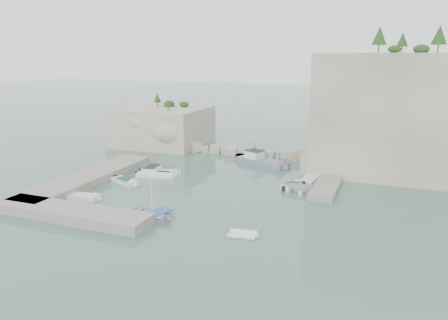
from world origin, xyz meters
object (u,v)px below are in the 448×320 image
(tender_east_a, at_px, (301,192))
(motorboat_e, at_px, (84,199))
(inflatable_dinghy, at_px, (243,236))
(tender_east_b, at_px, (292,188))
(motorboat_c, at_px, (125,183))
(rowboat, at_px, (153,219))
(motorboat_a, at_px, (160,174))
(tender_east_d, at_px, (319,173))
(motorboat_b, at_px, (156,176))
(work_boat, at_px, (263,165))
(tender_east_c, at_px, (310,181))

(tender_east_a, bearing_deg, motorboat_e, 117.74)
(inflatable_dinghy, distance_m, tender_east_b, 17.00)
(motorboat_c, bearing_deg, rowboat, -23.47)
(motorboat_a, bearing_deg, tender_east_b, -9.68)
(rowboat, distance_m, tender_east_d, 28.09)
(motorboat_b, relative_size, rowboat, 1.09)
(motorboat_a, xyz_separation_m, tender_east_b, (19.26, 0.45, 0.00))
(motorboat_e, height_order, work_boat, work_boat)
(motorboat_e, bearing_deg, tender_east_c, 28.46)
(rowboat, bearing_deg, motorboat_e, 87.92)
(motorboat_a, bearing_deg, motorboat_c, -120.88)
(motorboat_c, xyz_separation_m, tender_east_c, (22.92, 9.92, 0.00))
(tender_east_a, height_order, tender_east_c, tender_east_a)
(rowboat, bearing_deg, motorboat_b, 40.40)
(motorboat_b, height_order, inflatable_dinghy, motorboat_b)
(motorboat_a, relative_size, tender_east_b, 1.52)
(motorboat_e, height_order, tender_east_d, tender_east_d)
(motorboat_e, height_order, rowboat, rowboat)
(rowboat, height_order, tender_east_c, rowboat)
(tender_east_d, bearing_deg, tender_east_a, 177.47)
(motorboat_a, relative_size, tender_east_d, 1.26)
(motorboat_b, xyz_separation_m, motorboat_a, (-0.13, 1.40, 0.00))
(motorboat_c, relative_size, tender_east_b, 1.15)
(tender_east_a, relative_size, tender_east_c, 0.66)
(motorboat_c, distance_m, work_boat, 21.76)
(motorboat_a, relative_size, inflatable_dinghy, 2.17)
(tender_east_b, bearing_deg, tender_east_a, -114.34)
(work_boat, bearing_deg, tender_east_d, 11.76)
(motorboat_e, height_order, motorboat_a, motorboat_a)
(motorboat_e, relative_size, motorboat_a, 0.67)
(motorboat_a, relative_size, work_boat, 0.67)
(tender_east_a, height_order, tender_east_d, same)
(work_boat, bearing_deg, motorboat_c, -109.13)
(motorboat_a, distance_m, tender_east_d, 23.14)
(tender_east_d, bearing_deg, tender_east_c, 175.28)
(tender_east_b, distance_m, tender_east_d, 8.73)
(tender_east_c, xyz_separation_m, work_boat, (-8.52, 6.39, 0.00))
(motorboat_e, height_order, tender_east_c, same)
(inflatable_dinghy, bearing_deg, tender_east_d, 76.31)
(inflatable_dinghy, relative_size, tender_east_d, 0.58)
(motorboat_b, relative_size, tender_east_c, 1.06)
(tender_east_b, relative_size, tender_east_c, 0.74)
(tender_east_a, xyz_separation_m, tender_east_b, (-1.42, 1.43, 0.00))
(motorboat_a, height_order, tender_east_a, tender_east_a)
(inflatable_dinghy, distance_m, tender_east_d, 25.63)
(rowboat, bearing_deg, tender_east_c, -20.96)
(motorboat_b, bearing_deg, rowboat, -76.38)
(motorboat_b, bearing_deg, motorboat_c, -132.21)
(motorboat_e, xyz_separation_m, tender_east_c, (23.74, 17.38, 0.00))
(motorboat_a, bearing_deg, motorboat_b, -95.76)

